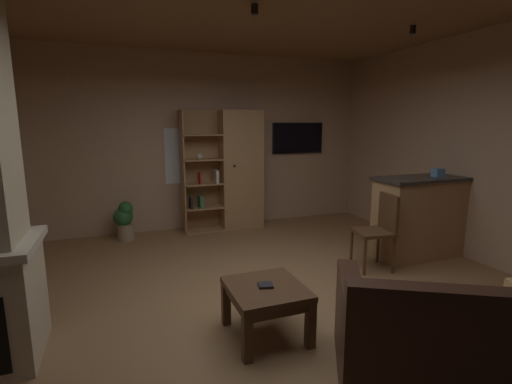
{
  "coord_description": "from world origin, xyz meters",
  "views": [
    {
      "loc": [
        -1.31,
        -3.11,
        1.74
      ],
      "look_at": [
        0.0,
        0.4,
        1.05
      ],
      "focal_mm": 25.94,
      "sensor_mm": 36.0,
      "label": 1
    }
  ],
  "objects_px": {
    "kitchen_bar_counter": "(425,216)",
    "potted_floor_plant": "(124,220)",
    "tissue_box": "(438,173)",
    "leather_couch": "(461,346)",
    "table_book_0": "(265,285)",
    "bookshelf_cabinet": "(236,171)",
    "wall_mounted_tv": "(298,138)",
    "coffee_table": "(266,296)",
    "dining_chair": "(379,226)"
  },
  "relations": [
    {
      "from": "bookshelf_cabinet",
      "to": "wall_mounted_tv",
      "type": "bearing_deg",
      "value": 9.51
    },
    {
      "from": "coffee_table",
      "to": "table_book_0",
      "type": "bearing_deg",
      "value": -155.89
    },
    {
      "from": "tissue_box",
      "to": "potted_floor_plant",
      "type": "height_order",
      "value": "tissue_box"
    },
    {
      "from": "dining_chair",
      "to": "bookshelf_cabinet",
      "type": "bearing_deg",
      "value": 113.98
    },
    {
      "from": "dining_chair",
      "to": "wall_mounted_tv",
      "type": "relative_size",
      "value": 0.94
    },
    {
      "from": "bookshelf_cabinet",
      "to": "wall_mounted_tv",
      "type": "xyz_separation_m",
      "value": [
        1.26,
        0.21,
        0.52
      ]
    },
    {
      "from": "kitchen_bar_counter",
      "to": "tissue_box",
      "type": "xyz_separation_m",
      "value": [
        0.09,
        -0.06,
        0.58
      ]
    },
    {
      "from": "bookshelf_cabinet",
      "to": "coffee_table",
      "type": "distance_m",
      "value": 3.41
    },
    {
      "from": "dining_chair",
      "to": "potted_floor_plant",
      "type": "relative_size",
      "value": 1.55
    },
    {
      "from": "bookshelf_cabinet",
      "to": "table_book_0",
      "type": "relative_size",
      "value": 16.79
    },
    {
      "from": "table_book_0",
      "to": "wall_mounted_tv",
      "type": "relative_size",
      "value": 0.12
    },
    {
      "from": "coffee_table",
      "to": "dining_chair",
      "type": "xyz_separation_m",
      "value": [
        1.83,
        0.88,
        0.18
      ]
    },
    {
      "from": "leather_couch",
      "to": "wall_mounted_tv",
      "type": "relative_size",
      "value": 1.84
    },
    {
      "from": "bookshelf_cabinet",
      "to": "table_book_0",
      "type": "height_order",
      "value": "bookshelf_cabinet"
    },
    {
      "from": "tissue_box",
      "to": "table_book_0",
      "type": "relative_size",
      "value": 1.03
    },
    {
      "from": "kitchen_bar_counter",
      "to": "coffee_table",
      "type": "relative_size",
      "value": 2.21
    },
    {
      "from": "coffee_table",
      "to": "wall_mounted_tv",
      "type": "bearing_deg",
      "value": 59.74
    },
    {
      "from": "kitchen_bar_counter",
      "to": "dining_chair",
      "type": "height_order",
      "value": "kitchen_bar_counter"
    },
    {
      "from": "tissue_box",
      "to": "coffee_table",
      "type": "distance_m",
      "value": 3.08
    },
    {
      "from": "dining_chair",
      "to": "potted_floor_plant",
      "type": "height_order",
      "value": "dining_chair"
    },
    {
      "from": "leather_couch",
      "to": "wall_mounted_tv",
      "type": "distance_m",
      "value": 4.77
    },
    {
      "from": "coffee_table",
      "to": "potted_floor_plant",
      "type": "xyz_separation_m",
      "value": [
        -1.04,
        3.17,
        -0.03
      ]
    },
    {
      "from": "table_book_0",
      "to": "bookshelf_cabinet",
      "type": "bearing_deg",
      "value": 76.64
    },
    {
      "from": "bookshelf_cabinet",
      "to": "dining_chair",
      "type": "distance_m",
      "value": 2.64
    },
    {
      "from": "coffee_table",
      "to": "leather_couch",
      "type": "bearing_deg",
      "value": -46.33
    },
    {
      "from": "kitchen_bar_counter",
      "to": "tissue_box",
      "type": "distance_m",
      "value": 0.59
    },
    {
      "from": "tissue_box",
      "to": "leather_couch",
      "type": "height_order",
      "value": "tissue_box"
    },
    {
      "from": "coffee_table",
      "to": "kitchen_bar_counter",
      "type": "bearing_deg",
      "value": 21.3
    },
    {
      "from": "tissue_box",
      "to": "potted_floor_plant",
      "type": "distance_m",
      "value": 4.48
    },
    {
      "from": "tissue_box",
      "to": "leather_couch",
      "type": "xyz_separation_m",
      "value": [
        -1.83,
        -2.02,
        -0.82
      ]
    },
    {
      "from": "bookshelf_cabinet",
      "to": "potted_floor_plant",
      "type": "xyz_separation_m",
      "value": [
        -1.8,
        -0.09,
        -0.66
      ]
    },
    {
      "from": "bookshelf_cabinet",
      "to": "dining_chair",
      "type": "xyz_separation_m",
      "value": [
        1.06,
        -2.38,
        -0.44
      ]
    },
    {
      "from": "bookshelf_cabinet",
      "to": "leather_couch",
      "type": "relative_size",
      "value": 1.09
    },
    {
      "from": "kitchen_bar_counter",
      "to": "dining_chair",
      "type": "xyz_separation_m",
      "value": [
        -0.89,
        -0.18,
        -0.01
      ]
    },
    {
      "from": "potted_floor_plant",
      "to": "table_book_0",
      "type": "bearing_deg",
      "value": -72.03
    },
    {
      "from": "kitchen_bar_counter",
      "to": "potted_floor_plant",
      "type": "distance_m",
      "value": 4.31
    },
    {
      "from": "kitchen_bar_counter",
      "to": "table_book_0",
      "type": "relative_size",
      "value": 12.23
    },
    {
      "from": "tissue_box",
      "to": "coffee_table",
      "type": "xyz_separation_m",
      "value": [
        -2.8,
        -1.0,
        -0.77
      ]
    },
    {
      "from": "bookshelf_cabinet",
      "to": "table_book_0",
      "type": "xyz_separation_m",
      "value": [
        -0.78,
        -3.26,
        -0.53
      ]
    },
    {
      "from": "dining_chair",
      "to": "wall_mounted_tv",
      "type": "bearing_deg",
      "value": 85.66
    },
    {
      "from": "bookshelf_cabinet",
      "to": "coffee_table",
      "type": "xyz_separation_m",
      "value": [
        -0.77,
        -3.26,
        -0.62
      ]
    },
    {
      "from": "leather_couch",
      "to": "coffee_table",
      "type": "relative_size",
      "value": 2.79
    },
    {
      "from": "tissue_box",
      "to": "leather_couch",
      "type": "bearing_deg",
      "value": -132.13
    },
    {
      "from": "table_book_0",
      "to": "wall_mounted_tv",
      "type": "distance_m",
      "value": 4.16
    },
    {
      "from": "dining_chair",
      "to": "potted_floor_plant",
      "type": "distance_m",
      "value": 3.67
    },
    {
      "from": "leather_couch",
      "to": "wall_mounted_tv",
      "type": "bearing_deg",
      "value": 76.87
    },
    {
      "from": "wall_mounted_tv",
      "to": "leather_couch",
      "type": "bearing_deg",
      "value": -103.13
    },
    {
      "from": "table_book_0",
      "to": "dining_chair",
      "type": "relative_size",
      "value": 0.13
    },
    {
      "from": "tissue_box",
      "to": "wall_mounted_tv",
      "type": "xyz_separation_m",
      "value": [
        -0.78,
        2.47,
        0.37
      ]
    },
    {
      "from": "kitchen_bar_counter",
      "to": "wall_mounted_tv",
      "type": "bearing_deg",
      "value": 105.99
    }
  ]
}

